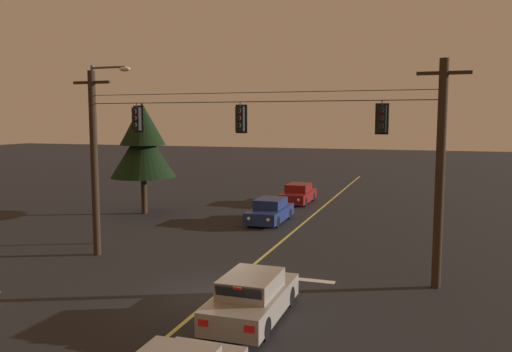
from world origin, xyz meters
TOP-DOWN VIEW (x-y plane):
  - ground_plane at (0.00, 0.00)m, footprint 180.00×180.00m
  - lane_centre_stripe at (0.00, 9.37)m, footprint 0.14×60.00m
  - stop_bar_paint at (1.90, 2.77)m, footprint 3.40×0.36m
  - signal_span_assembly at (0.00, 3.37)m, footprint 16.01×0.32m
  - traffic_light_leftmost at (-4.93, 3.35)m, footprint 0.48×0.41m
  - traffic_light_left_inner at (-0.32, 3.35)m, footprint 0.48×0.41m
  - traffic_light_centre at (5.07, 3.35)m, footprint 0.48×0.41m
  - car_waiting_near_lane at (1.81, -1.43)m, footprint 1.80×4.33m
  - car_oncoming_lead at (-1.93, 12.76)m, footprint 1.80×4.42m
  - car_oncoming_trailing at (-2.03, 20.02)m, footprint 1.80×4.42m
  - street_lamp_corner at (-8.01, 5.11)m, footprint 2.11×0.30m
  - tree_verge_near at (-10.35, 12.86)m, footprint 4.09×4.09m

SIDE VIEW (x-z plane):
  - ground_plane at x=0.00m, z-range 0.00..0.00m
  - lane_centre_stripe at x=0.00m, z-range 0.00..0.01m
  - stop_bar_paint at x=1.90m, z-range 0.00..0.01m
  - car_oncoming_lead at x=-1.93m, z-range -0.05..1.34m
  - car_oncoming_trailing at x=-2.03m, z-range -0.05..1.34m
  - car_waiting_near_lane at x=1.81m, z-range -0.05..1.34m
  - signal_span_assembly at x=0.00m, z-range 0.15..8.20m
  - tree_verge_near at x=-10.35m, z-range 0.93..7.97m
  - street_lamp_corner at x=-8.01m, z-range 0.82..9.30m
  - traffic_light_leftmost at x=-4.93m, z-range 5.39..6.61m
  - traffic_light_left_inner at x=-0.32m, z-range 5.39..6.61m
  - traffic_light_centre at x=5.07m, z-range 5.39..6.61m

